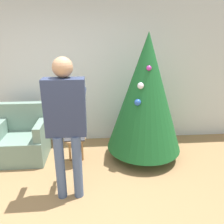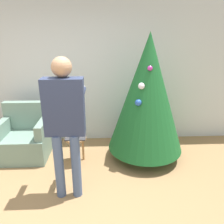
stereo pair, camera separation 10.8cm
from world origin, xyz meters
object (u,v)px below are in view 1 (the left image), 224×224
object	(u,v)px
armchair	(23,140)
person_standing	(66,117)
christmas_tree	(146,94)
side_stool	(75,143)

from	to	relation	value
armchair	person_standing	world-z (taller)	person_standing
christmas_tree	person_standing	distance (m)	1.48
christmas_tree	side_stool	world-z (taller)	christmas_tree
christmas_tree	person_standing	world-z (taller)	christmas_tree
armchair	christmas_tree	bearing A→B (deg)	-3.48
person_standing	armchair	bearing A→B (deg)	131.32
christmas_tree	side_stool	distance (m)	1.40
side_stool	armchair	bearing A→B (deg)	163.91
person_standing	side_stool	size ratio (longest dim) A/B	4.05
christmas_tree	armchair	bearing A→B (deg)	176.52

